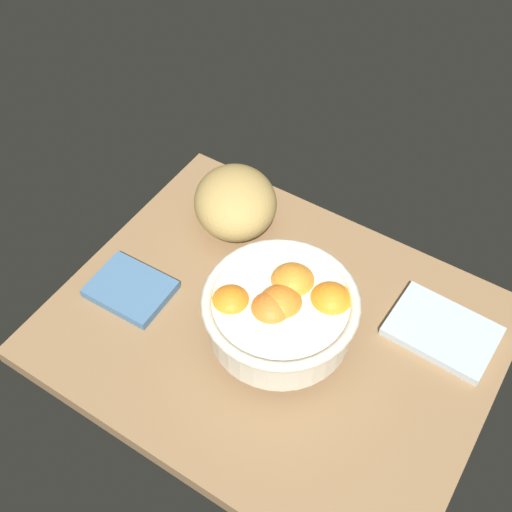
{
  "coord_description": "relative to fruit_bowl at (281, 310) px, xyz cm",
  "views": [
    {
      "loc": [
        -27.13,
        47.59,
        83.92
      ],
      "look_at": [
        7.67,
        -6.96,
        5.0
      ],
      "focal_mm": 45.28,
      "sensor_mm": 36.0,
      "label": 1
    }
  ],
  "objects": [
    {
      "name": "ground_plane",
      "position": [
        1.58,
        -0.79,
        -8.15
      ],
      "size": [
        66.0,
        52.47,
        3.0
      ],
      "primitive_type": "cube",
      "color": "olive"
    },
    {
      "name": "fruit_bowl",
      "position": [
        0.0,
        0.0,
        0.0
      ],
      "size": [
        22.86,
        22.86,
        11.14
      ],
      "color": "beige",
      "rests_on": "ground"
    },
    {
      "name": "bread_loaf",
      "position": [
        18.53,
        -15.78,
        -1.59
      ],
      "size": [
        21.03,
        21.23,
        10.13
      ],
      "primitive_type": "ellipsoid",
      "rotation": [
        0.0,
        0.0,
        2.28
      ],
      "color": "tan",
      "rests_on": "ground"
    },
    {
      "name": "napkin_folded",
      "position": [
        -20.78,
        -13.49,
        -5.93
      ],
      "size": [
        16.25,
        11.62,
        1.45
      ],
      "primitive_type": "cube",
      "rotation": [
        0.0,
        0.0,
        -0.04
      ],
      "color": "#B0C1CA",
      "rests_on": "ground"
    },
    {
      "name": "napkin_spare",
      "position": [
        24.37,
        5.92,
        -5.87
      ],
      "size": [
        12.8,
        10.02,
        1.57
      ],
      "primitive_type": "cube",
      "rotation": [
        0.0,
        0.0,
        0.03
      ],
      "color": "#466D95",
      "rests_on": "ground"
    }
  ]
}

